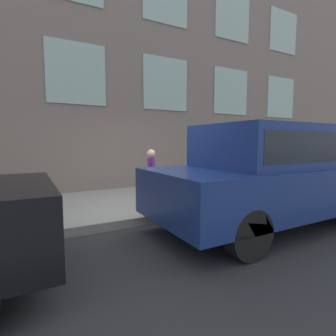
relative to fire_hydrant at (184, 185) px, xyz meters
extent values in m
plane|color=#2D2D30|center=(-0.60, 0.47, -0.58)|extent=(80.00, 80.00, 0.00)
cube|color=#9E9B93|center=(0.98, 0.47, -0.50)|extent=(3.17, 60.00, 0.17)
cube|color=gray|center=(2.72, 0.47, 4.48)|extent=(0.30, 40.00, 10.13)
cube|color=#9EBCB2|center=(2.55, -6.34, 2.81)|extent=(0.03, 1.56, 1.64)
cube|color=#9EBCB2|center=(2.55, -3.61, 2.81)|extent=(0.03, 1.56, 1.64)
cube|color=#9EBCB2|center=(2.55, -0.89, 2.81)|extent=(0.03, 1.56, 1.64)
cube|color=#9EBCB2|center=(2.55, 1.84, 2.81)|extent=(0.03, 1.56, 1.64)
cube|color=#9EBCB2|center=(2.55, -6.34, 5.45)|extent=(0.03, 1.56, 1.64)
cube|color=#9EBCB2|center=(2.55, -3.61, 5.45)|extent=(0.03, 1.56, 1.64)
cylinder|color=red|center=(0.00, 0.00, -0.40)|extent=(0.28, 0.28, 0.04)
cylinder|color=red|center=(0.00, 0.00, -0.06)|extent=(0.21, 0.21, 0.71)
sphere|color=maroon|center=(0.00, 0.00, 0.29)|extent=(0.22, 0.22, 0.22)
cylinder|color=black|center=(0.00, 0.00, 0.35)|extent=(0.07, 0.07, 0.09)
cylinder|color=red|center=(0.00, -0.15, 0.02)|extent=(0.09, 0.10, 0.09)
cylinder|color=red|center=(0.00, 0.15, 0.02)|extent=(0.09, 0.10, 0.09)
cylinder|color=#998466|center=(0.24, 0.69, -0.12)|extent=(0.09, 0.09, 0.59)
cylinder|color=#998466|center=(0.37, 0.69, -0.12)|extent=(0.09, 0.09, 0.59)
cube|color=#72288C|center=(0.30, 0.69, 0.39)|extent=(0.16, 0.11, 0.44)
cylinder|color=#72288C|center=(0.19, 0.69, 0.40)|extent=(0.07, 0.07, 0.42)
cylinder|color=#72288C|center=(0.42, 0.69, 0.40)|extent=(0.07, 0.07, 0.42)
sphere|color=beige|center=(0.30, 0.69, 0.71)|extent=(0.20, 0.20, 0.20)
cylinder|color=black|center=(-2.56, 0.62, -0.23)|extent=(0.24, 0.70, 0.70)
cylinder|color=black|center=(-0.88, 0.62, -0.23)|extent=(0.24, 0.70, 0.70)
cylinder|color=black|center=(-0.88, -2.20, -0.23)|extent=(0.24, 0.70, 0.70)
cube|color=navy|center=(-1.72, -0.79, 0.15)|extent=(1.92, 4.56, 0.77)
cube|color=navy|center=(-1.72, -0.90, 0.90)|extent=(1.69, 2.83, 0.73)
cube|color=#1E232D|center=(-1.72, -0.90, 0.90)|extent=(1.70, 2.60, 0.47)
camera|label=1|loc=(-4.99, 3.15, 0.97)|focal=28.00mm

